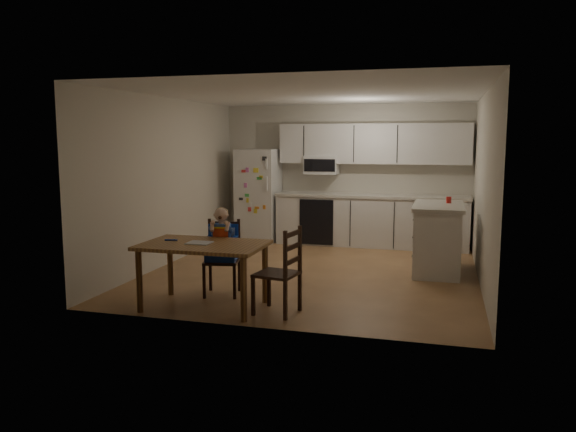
# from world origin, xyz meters

# --- Properties ---
(room) EXTENTS (4.52, 5.01, 2.51)m
(room) POSITION_xyz_m (0.00, 0.48, 1.25)
(room) COLOR brown
(room) RESTS_ON ground
(refrigerator) EXTENTS (0.72, 0.70, 1.70)m
(refrigerator) POSITION_xyz_m (-1.55, 2.15, 0.85)
(refrigerator) COLOR silver
(refrigerator) RESTS_ON ground
(kitchen_run) EXTENTS (3.37, 0.62, 2.15)m
(kitchen_run) POSITION_xyz_m (0.50, 2.24, 0.88)
(kitchen_run) COLOR silver
(kitchen_run) RESTS_ON ground
(kitchen_island) EXTENTS (0.69, 1.31, 0.97)m
(kitchen_island) POSITION_xyz_m (1.69, 0.49, 0.49)
(kitchen_island) COLOR silver
(kitchen_island) RESTS_ON ground
(red_cup) EXTENTS (0.07, 0.07, 0.09)m
(red_cup) POSITION_xyz_m (1.83, 0.69, 1.01)
(red_cup) COLOR red
(red_cup) RESTS_ON kitchen_island
(dining_table) EXTENTS (1.36, 0.88, 0.73)m
(dining_table) POSITION_xyz_m (-0.81, -2.00, 0.63)
(dining_table) COLOR brown
(dining_table) RESTS_ON ground
(napkin) EXTENTS (0.26, 0.22, 0.01)m
(napkin) POSITION_xyz_m (-0.86, -2.00, 0.74)
(napkin) COLOR silver
(napkin) RESTS_ON dining_table
(toddler_spoon) EXTENTS (0.12, 0.06, 0.02)m
(toddler_spoon) POSITION_xyz_m (-1.25, -1.94, 0.74)
(toddler_spoon) COLOR #1239B1
(toddler_spoon) RESTS_ON dining_table
(chair_booster) EXTENTS (0.47, 0.47, 1.07)m
(chair_booster) POSITION_xyz_m (-0.82, -1.43, 0.65)
(chair_booster) COLOR black
(chair_booster) RESTS_ON ground
(chair_side) EXTENTS (0.48, 0.48, 0.95)m
(chair_side) POSITION_xyz_m (0.14, -2.00, 0.54)
(chair_side) COLOR black
(chair_side) RESTS_ON ground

